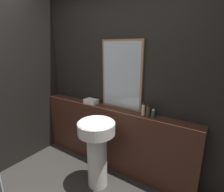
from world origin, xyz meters
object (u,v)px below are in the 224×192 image
(towel_stack, at_px, (91,101))
(conditioner_bottle, at_px, (148,111))
(pedestal_sink, at_px, (97,146))
(shampoo_bottle, at_px, (143,109))
(mirror, at_px, (122,75))
(lotion_bottle, at_px, (153,114))

(towel_stack, bearing_deg, conditioner_bottle, 0.00)
(pedestal_sink, bearing_deg, shampoo_bottle, 46.79)
(mirror, xyz_separation_m, conditioner_bottle, (0.43, -0.07, -0.39))
(shampoo_bottle, height_order, lotion_bottle, shampoo_bottle)
(lotion_bottle, bearing_deg, conditioner_bottle, -180.00)
(mirror, distance_m, shampoo_bottle, 0.53)
(towel_stack, distance_m, conditioner_bottle, 0.91)
(pedestal_sink, relative_size, conditioner_bottle, 6.07)
(pedestal_sink, relative_size, mirror, 0.97)
(conditioner_bottle, bearing_deg, pedestal_sink, -137.52)
(mirror, height_order, lotion_bottle, mirror)
(conditioner_bottle, height_order, lotion_bottle, conditioner_bottle)
(lotion_bottle, bearing_deg, pedestal_sink, -141.26)
(mirror, bearing_deg, towel_stack, -171.15)
(pedestal_sink, height_order, conditioner_bottle, conditioner_bottle)
(shampoo_bottle, bearing_deg, lotion_bottle, 0.00)
(mirror, xyz_separation_m, towel_stack, (-0.48, -0.07, -0.42))
(pedestal_sink, xyz_separation_m, conditioner_bottle, (0.47, 0.43, 0.43))
(pedestal_sink, distance_m, mirror, 0.96)
(pedestal_sink, distance_m, lotion_bottle, 0.80)
(shampoo_bottle, xyz_separation_m, lotion_bottle, (0.13, 0.00, -0.03))
(towel_stack, bearing_deg, shampoo_bottle, -0.00)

